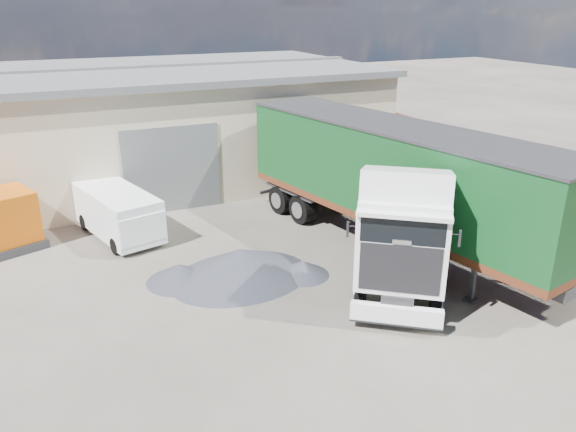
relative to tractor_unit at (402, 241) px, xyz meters
name	(u,v)px	position (x,y,z in m)	size (l,w,h in m)	color
ground	(330,309)	(-2.25, 0.14, -1.79)	(120.00, 120.00, 0.00)	#2C2924
warehouse	(56,130)	(-8.24, 16.14, 0.87)	(30.60, 12.60, 5.42)	#C0B194
brick_boundary_wall	(490,169)	(9.25, 6.14, -0.54)	(0.35, 26.00, 2.50)	brown
tractor_unit	(402,241)	(0.00, 0.00, 0.00)	(5.68, 6.40, 4.26)	black
box_trailer	(393,174)	(1.89, 3.26, 0.91)	(5.41, 13.61, 4.43)	#2D2D30
panel_van	(120,215)	(-6.77, 8.08, -0.88)	(2.76, 4.61, 1.76)	black
gravel_heap	(238,264)	(-3.96, 3.17, -1.34)	(5.92, 5.29, 0.97)	#20222B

